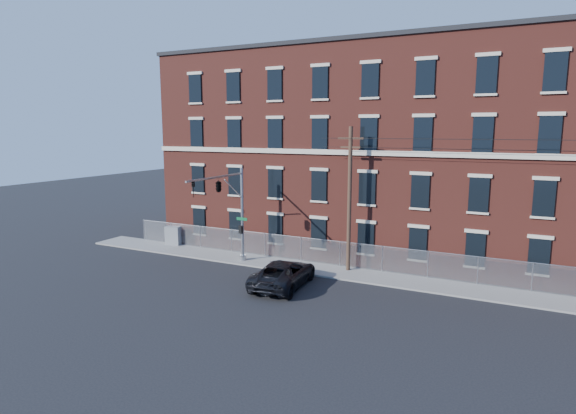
% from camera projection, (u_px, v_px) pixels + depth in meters
% --- Properties ---
extents(ground, '(140.00, 140.00, 0.00)m').
position_uv_depth(ground, '(287.00, 291.00, 29.31)').
color(ground, black).
rests_on(ground, ground).
extents(sidewalk, '(65.00, 3.00, 0.12)m').
position_uv_depth(sidewalk, '(502.00, 295.00, 28.49)').
color(sidewalk, gray).
rests_on(sidewalk, ground).
extents(mill_building, '(55.30, 14.32, 16.30)m').
position_uv_depth(mill_building, '(515.00, 153.00, 35.08)').
color(mill_building, maroon).
rests_on(mill_building, ground).
extents(chain_link_fence, '(59.06, 0.06, 1.85)m').
position_uv_depth(chain_link_fence, '(504.00, 273.00, 29.48)').
color(chain_link_fence, '#A5A8AD').
rests_on(chain_link_fence, ground).
extents(traffic_signal_mast, '(0.90, 6.75, 7.00)m').
position_uv_depth(traffic_signal_mast, '(224.00, 195.00, 32.99)').
color(traffic_signal_mast, '#9EA0A5').
rests_on(traffic_signal_mast, ground).
extents(utility_pole_near, '(1.80, 0.28, 10.00)m').
position_uv_depth(utility_pole_near, '(350.00, 197.00, 32.53)').
color(utility_pole_near, '#473023').
rests_on(utility_pole_near, ground).
extents(pickup_truck, '(3.22, 6.20, 1.67)m').
position_uv_depth(pickup_truck, '(284.00, 273.00, 30.14)').
color(pickup_truck, black).
rests_on(pickup_truck, ground).
extents(utility_cabinet, '(1.36, 0.85, 1.59)m').
position_uv_depth(utility_cabinet, '(173.00, 236.00, 40.56)').
color(utility_cabinet, slate).
rests_on(utility_cabinet, sidewalk).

